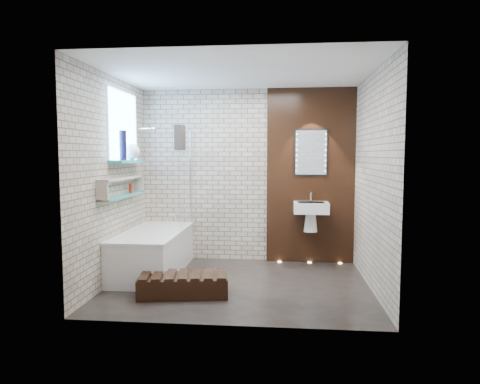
# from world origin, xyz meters

# --- Properties ---
(ground) EXTENTS (3.20, 3.20, 0.00)m
(ground) POSITION_xyz_m (0.00, 0.00, 0.00)
(ground) COLOR black
(ground) RESTS_ON ground
(room_shell) EXTENTS (3.24, 3.20, 2.60)m
(room_shell) POSITION_xyz_m (0.00, 0.00, 1.30)
(room_shell) COLOR #A38F82
(room_shell) RESTS_ON ground
(walnut_panel) EXTENTS (1.30, 0.06, 2.60)m
(walnut_panel) POSITION_xyz_m (0.95, 1.27, 1.30)
(walnut_panel) COLOR black
(walnut_panel) RESTS_ON ground
(clerestory_window) EXTENTS (0.18, 1.00, 0.94)m
(clerestory_window) POSITION_xyz_m (-1.57, 0.35, 1.90)
(clerestory_window) COLOR #7FADE0
(clerestory_window) RESTS_ON room_shell
(display_niche) EXTENTS (0.14, 1.30, 0.26)m
(display_niche) POSITION_xyz_m (-1.53, 0.15, 1.20)
(display_niche) COLOR teal
(display_niche) RESTS_ON room_shell
(bathtub) EXTENTS (0.79, 1.74, 0.70)m
(bathtub) POSITION_xyz_m (-1.22, 0.45, 0.29)
(bathtub) COLOR white
(bathtub) RESTS_ON ground
(bath_screen) EXTENTS (0.01, 0.78, 1.40)m
(bath_screen) POSITION_xyz_m (-0.87, 0.89, 1.28)
(bath_screen) COLOR white
(bath_screen) RESTS_ON bathtub
(towel) EXTENTS (0.10, 0.26, 0.34)m
(towel) POSITION_xyz_m (-0.87, 0.60, 1.85)
(towel) COLOR #282320
(towel) RESTS_ON bath_screen
(shower_head) EXTENTS (0.18, 0.18, 0.02)m
(shower_head) POSITION_xyz_m (-1.30, 0.95, 2.00)
(shower_head) COLOR silver
(shower_head) RESTS_ON room_shell
(washbasin) EXTENTS (0.50, 0.36, 0.58)m
(washbasin) POSITION_xyz_m (0.95, 1.07, 0.79)
(washbasin) COLOR white
(washbasin) RESTS_ON walnut_panel
(led_mirror) EXTENTS (0.50, 0.02, 0.70)m
(led_mirror) POSITION_xyz_m (0.95, 1.23, 1.65)
(led_mirror) COLOR black
(led_mirror) RESTS_ON walnut_panel
(walnut_step) EXTENTS (1.07, 0.60, 0.23)m
(walnut_step) POSITION_xyz_m (-0.60, -0.46, 0.11)
(walnut_step) COLOR black
(walnut_step) RESTS_ON ground
(niche_bottles) EXTENTS (0.05, 0.88, 0.13)m
(niche_bottles) POSITION_xyz_m (-1.53, 0.06, 1.16)
(niche_bottles) COLOR maroon
(niche_bottles) RESTS_ON display_niche
(sill_vases) EXTENTS (0.22, 0.47, 0.38)m
(sill_vases) POSITION_xyz_m (-1.50, 0.37, 1.68)
(sill_vases) COLOR white
(sill_vases) RESTS_ON clerestory_window
(floor_uplights) EXTENTS (0.96, 0.06, 0.01)m
(floor_uplights) POSITION_xyz_m (0.95, 1.20, 0.01)
(floor_uplights) COLOR #FFD899
(floor_uplights) RESTS_ON ground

